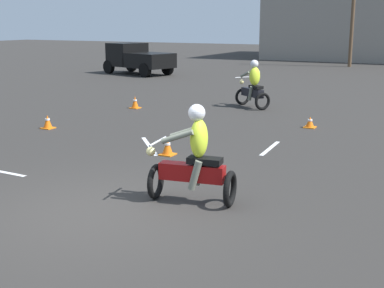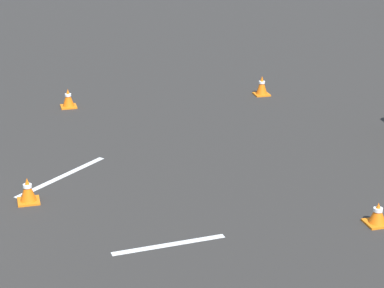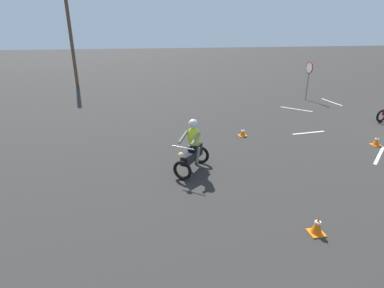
{
  "view_description": "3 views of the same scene",
  "coord_description": "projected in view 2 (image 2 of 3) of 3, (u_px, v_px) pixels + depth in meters",
  "views": [
    {
      "loc": [
        5.01,
        -6.4,
        2.95
      ],
      "look_at": [
        1.1,
        1.11,
        1.0
      ],
      "focal_mm": 50.0,
      "sensor_mm": 36.0,
      "label": 1
    },
    {
      "loc": [
        9.43,
        3.44,
        4.63
      ],
      "look_at": [
        -0.29,
        6.06,
        0.9
      ],
      "focal_mm": 70.0,
      "sensor_mm": 36.0,
      "label": 2
    },
    {
      "loc": [
        -9.95,
        12.62,
        4.17
      ],
      "look_at": [
        -1.68,
        11.01,
        0.9
      ],
      "focal_mm": 28.0,
      "sensor_mm": 36.0,
      "label": 3
    }
  ],
  "objects": [
    {
      "name": "traffic_cone_mid_center",
      "position": [
        28.0,
        191.0,
        10.95
      ],
      "size": [
        0.32,
        0.32,
        0.38
      ],
      "color": "orange",
      "rests_on": "ground"
    },
    {
      "name": "lane_stripe_n",
      "position": [
        169.0,
        245.0,
        9.77
      ],
      "size": [
        0.22,
        1.54,
        0.01
      ],
      "primitive_type": "cube",
      "rotation": [
        0.0,
        0.0,
        3.22
      ],
      "color": "silver",
      "rests_on": "ground"
    },
    {
      "name": "traffic_cone_near_right",
      "position": [
        262.0,
        86.0,
        16.13
      ],
      "size": [
        0.32,
        0.32,
        0.42
      ],
      "color": "orange",
      "rests_on": "ground"
    },
    {
      "name": "traffic_cone_mid_left",
      "position": [
        68.0,
        98.0,
        15.31
      ],
      "size": [
        0.32,
        0.32,
        0.39
      ],
      "color": "orange",
      "rests_on": "ground"
    },
    {
      "name": "traffic_cone_far_right",
      "position": [
        378.0,
        214.0,
        10.29
      ],
      "size": [
        0.32,
        0.32,
        0.32
      ],
      "color": "orange",
      "rests_on": "ground"
    },
    {
      "name": "lane_stripe_nw",
      "position": [
        62.0,
        177.0,
        11.91
      ],
      "size": [
        1.37,
        1.55,
        0.01
      ],
      "primitive_type": "cube",
      "rotation": [
        0.0,
        0.0,
        3.86
      ],
      "color": "silver",
      "rests_on": "ground"
    }
  ]
}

